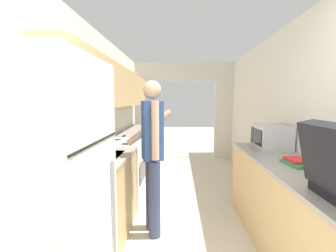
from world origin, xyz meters
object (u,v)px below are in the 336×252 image
person (152,153)px  microwave (271,137)px  refrigerator (46,203)px  book_stack (297,162)px  range_oven (122,171)px  knife (125,135)px

person → microwave: 1.56m
refrigerator → book_stack: bearing=23.0°
refrigerator → range_oven: size_ratio=1.68×
range_oven → book_stack: bearing=-29.6°
microwave → book_stack: size_ratio=1.55×
microwave → book_stack: bearing=-95.4°
book_stack → microwave: bearing=84.6°
refrigerator → microwave: bearing=38.7°
range_oven → person: size_ratio=0.61×
microwave → book_stack: 0.80m
refrigerator → knife: bearing=92.4°
range_oven → knife: 0.71m
person → book_stack: bearing=-122.2°
range_oven → person: (0.56, -0.80, 0.48)m
range_oven → book_stack: size_ratio=3.52×
person → microwave: size_ratio=3.74×
range_oven → microwave: 2.15m
book_stack → knife: size_ratio=1.02×
microwave → knife: (-2.12, 0.87, -0.14)m
range_oven → person: person is taller
microwave → knife: microwave is taller
person → knife: size_ratio=5.92×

